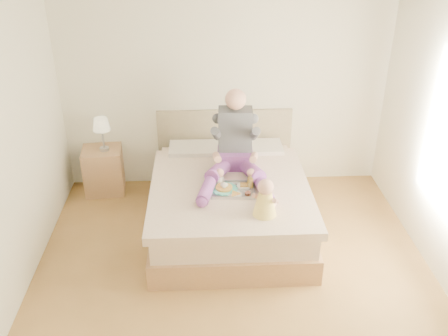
{
  "coord_description": "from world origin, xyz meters",
  "views": [
    {
      "loc": [
        -0.28,
        -3.72,
        3.3
      ],
      "look_at": [
        -0.06,
        1.02,
        0.75
      ],
      "focal_mm": 40.0,
      "sensor_mm": 36.0,
      "label": 1
    }
  ],
  "objects_px": {
    "bed": "(229,199)",
    "adult": "(235,149)",
    "tray": "(233,188)",
    "nightstand": "(104,170)",
    "baby": "(265,200)"
  },
  "relations": [
    {
      "from": "nightstand",
      "to": "adult",
      "type": "relative_size",
      "value": 0.51
    },
    {
      "from": "adult",
      "to": "tray",
      "type": "bearing_deg",
      "value": -93.59
    },
    {
      "from": "adult",
      "to": "nightstand",
      "type": "bearing_deg",
      "value": 160.32
    },
    {
      "from": "adult",
      "to": "baby",
      "type": "xyz_separation_m",
      "value": [
        0.23,
        -0.87,
        -0.12
      ]
    },
    {
      "from": "baby",
      "to": "bed",
      "type": "bearing_deg",
      "value": 139.59
    },
    {
      "from": "bed",
      "to": "adult",
      "type": "distance_m",
      "value": 0.58
    },
    {
      "from": "baby",
      "to": "adult",
      "type": "bearing_deg",
      "value": 132.57
    },
    {
      "from": "tray",
      "to": "baby",
      "type": "height_order",
      "value": "baby"
    },
    {
      "from": "tray",
      "to": "bed",
      "type": "bearing_deg",
      "value": 97.81
    },
    {
      "from": "bed",
      "to": "baby",
      "type": "relative_size",
      "value": 5.67
    },
    {
      "from": "bed",
      "to": "adult",
      "type": "height_order",
      "value": "adult"
    },
    {
      "from": "adult",
      "to": "bed",
      "type": "bearing_deg",
      "value": -120.9
    },
    {
      "from": "baby",
      "to": "nightstand",
      "type": "bearing_deg",
      "value": 167.5
    },
    {
      "from": "bed",
      "to": "tray",
      "type": "bearing_deg",
      "value": -85.51
    },
    {
      "from": "adult",
      "to": "tray",
      "type": "xyz_separation_m",
      "value": [
        -0.05,
        -0.42,
        -0.25
      ]
    }
  ]
}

